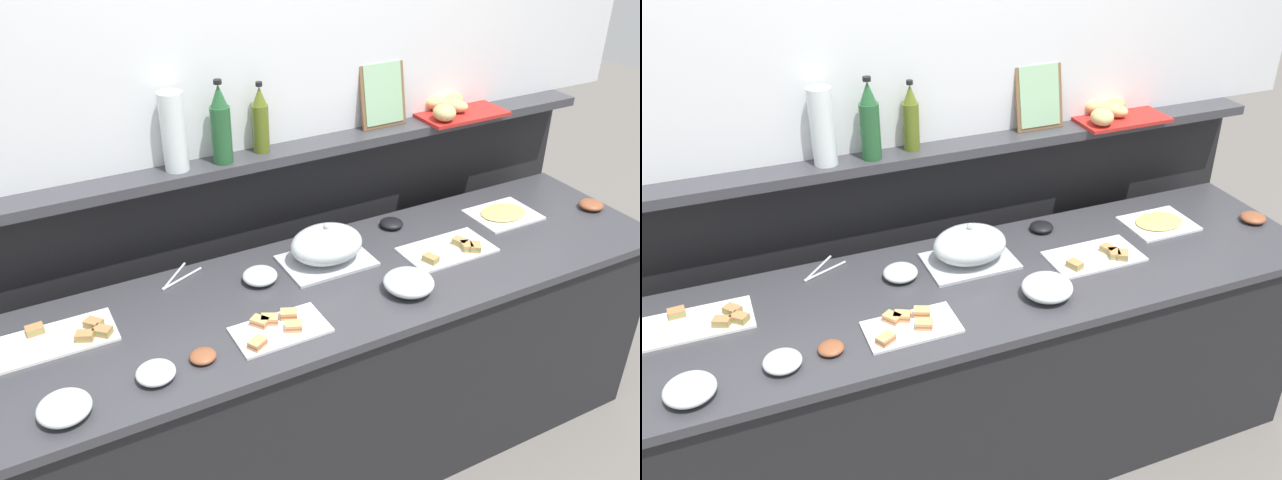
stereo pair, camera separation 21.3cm
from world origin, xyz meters
TOP-DOWN VIEW (x-y plane):
  - ground_plane at (0.00, 0.60)m, footprint 12.00×12.00m
  - buffet_counter at (0.00, 0.00)m, footprint 2.67×0.72m
  - back_ledge_unit at (0.00, 0.54)m, footprint 2.95×0.22m
  - sandwich_platter_side at (-0.34, -0.17)m, footprint 0.31×0.18m
  - sandwich_platter_front at (0.47, -0.02)m, footprint 0.36×0.21m
  - sandwich_platter_rear at (-0.98, 0.12)m, footprint 0.37×0.19m
  - cold_cuts_platter at (0.86, 0.11)m, footprint 0.28×0.23m
  - serving_cloche at (0.00, 0.13)m, footprint 0.34×0.24m
  - glass_bowl_large at (-1.03, -0.24)m, footprint 0.15×0.15m
  - glass_bowl_medium at (-0.76, -0.21)m, footprint 0.12×0.12m
  - glass_bowl_small at (0.17, -0.18)m, footprint 0.18×0.18m
  - glass_bowl_extra at (-0.28, 0.13)m, footprint 0.13×0.13m
  - condiment_bowl_cream at (0.37, 0.25)m, footprint 0.10×0.10m
  - condiment_bowl_dark at (1.24, -0.02)m, footprint 0.11×0.11m
  - condiment_bowl_teal at (-0.61, -0.19)m, footprint 0.08×0.08m
  - serving_tongs at (-0.54, 0.29)m, footprint 0.17×0.14m
  - wine_bottle_green at (-0.27, 0.45)m, footprint 0.08×0.08m
  - olive_oil_bottle at (-0.10, 0.47)m, footprint 0.06×0.06m
  - bread_basket at (0.80, 0.49)m, footprint 0.40×0.31m
  - framed_picture at (0.46, 0.50)m, footprint 0.21×0.07m
  - water_carafe at (-0.45, 0.46)m, footprint 0.09×0.09m

SIDE VIEW (x-z plane):
  - ground_plane at x=0.00m, z-range 0.00..0.00m
  - buffet_counter at x=0.00m, z-range 0.00..0.89m
  - back_ledge_unit at x=0.00m, z-range 0.03..1.28m
  - serving_tongs at x=-0.54m, z-range 0.89..0.91m
  - cold_cuts_platter at x=0.86m, z-range 0.89..0.91m
  - sandwich_platter_front at x=0.47m, z-range 0.88..0.92m
  - sandwich_platter_rear at x=-0.98m, z-range 0.89..0.92m
  - sandwich_platter_side at x=-0.34m, z-range 0.89..0.92m
  - condiment_bowl_teal at x=-0.61m, z-range 0.89..0.92m
  - condiment_bowl_cream at x=0.37m, z-range 0.89..0.93m
  - condiment_bowl_dark at x=1.24m, z-range 0.89..0.93m
  - glass_bowl_medium at x=-0.76m, z-range 0.89..0.94m
  - glass_bowl_extra at x=-0.28m, z-range 0.89..0.94m
  - glass_bowl_large at x=-1.03m, z-range 0.89..0.95m
  - glass_bowl_small at x=0.17m, z-range 0.89..0.96m
  - serving_cloche at x=0.00m, z-range 0.88..1.05m
  - bread_basket at x=0.80m, z-range 1.24..1.33m
  - olive_oil_bottle at x=-0.10m, z-range 1.23..1.51m
  - framed_picture at x=0.46m, z-range 1.25..1.52m
  - wine_bottle_green at x=-0.27m, z-range 1.23..1.55m
  - water_carafe at x=-0.45m, z-range 1.25..1.54m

